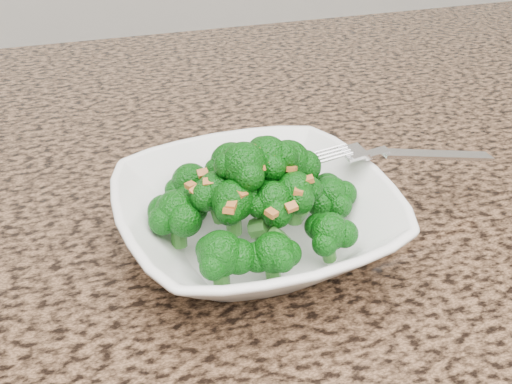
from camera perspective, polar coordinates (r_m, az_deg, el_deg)
name	(u,v)px	position (r m, az deg, el deg)	size (l,w,h in m)	color
granite_counter	(77,282)	(0.51, -15.60, -7.73)	(1.64, 1.04, 0.03)	brown
bowl	(256,220)	(0.48, 0.00, -2.47)	(0.21, 0.21, 0.05)	white
broccoli_pile	(256,154)	(0.45, 0.00, 3.40)	(0.18, 0.18, 0.06)	#095009
garlic_topping	(256,110)	(0.44, 0.00, 7.30)	(0.11, 0.11, 0.01)	#B76B2C
fork	(380,152)	(0.52, 10.96, 3.47)	(0.18, 0.03, 0.01)	silver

